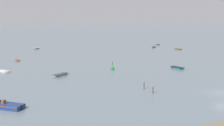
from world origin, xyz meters
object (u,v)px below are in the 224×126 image
Objects in this scene: rowboat_moored_9 at (61,75)px; channel_buoy at (112,68)px; rowboat_moored_3 at (4,71)px; rowboat_moored_6 at (178,49)px; rowboat_moored_8 at (154,47)px; rowboat_moored_1 at (17,60)px; rowboat_moored_7 at (37,49)px; mooring_post_near at (144,85)px; rowboat_moored_4 at (178,68)px; motorboat_moored_1 at (3,106)px; rowboat_moored_0 at (158,45)px; mooring_post_right at (153,90)px.

channel_buoy is at bearing -24.40° from rowboat_moored_9.
rowboat_moored_9 is at bearing 17.25° from rowboat_moored_3.
rowboat_moored_6 is 11.79m from rowboat_moored_8.
rowboat_moored_1 reaches higher than rowboat_moored_7.
mooring_post_near is (-2.00, -20.00, 0.22)m from channel_buoy.
rowboat_moored_4 reaches higher than rowboat_moored_7.
rowboat_moored_4 is 23.43m from mooring_post_near.
motorboat_moored_1 reaches higher than rowboat_moored_1.
channel_buoy reaches higher than motorboat_moored_1.
rowboat_moored_7 is (-56.11, 5.86, 0.00)m from rowboat_moored_0.
motorboat_moored_1 is at bearing -82.83° from rowboat_moored_4.
rowboat_moored_1 is 46.49m from motorboat_moored_1.
rowboat_moored_0 is 11.84m from rowboat_moored_8.
rowboat_moored_4 is 50.68m from rowboat_moored_8.
rowboat_moored_8 is 2.37× the size of mooring_post_near.
rowboat_moored_6 is 2.37× the size of mooring_post_right.
rowboat_moored_3 is at bearing 130.87° from mooring_post_near.
rowboat_moored_9 reaches higher than rowboat_moored_4.
rowboat_moored_6 is at bearing 130.14° from rowboat_moored_4.
mooring_post_near reaches higher than rowboat_moored_7.
mooring_post_near reaches higher than rowboat_moored_3.
channel_buoy is (-42.63, -30.38, 0.31)m from rowboat_moored_6.
rowboat_moored_0 is 0.79× the size of rowboat_moored_3.
channel_buoy is at bearing 47.26° from rowboat_moored_1.
rowboat_moored_3 is 2.39× the size of mooring_post_right.
rowboat_moored_4 is 1.18× the size of rowboat_moored_6.
rowboat_moored_4 is (-28.70, -55.09, 0.05)m from rowboat_moored_0.
rowboat_moored_7 is at bearing 101.33° from channel_buoy.
mooring_post_right reaches higher than rowboat_moored_6.
motorboat_moored_1 is 1.47× the size of rowboat_moored_8.
rowboat_moored_7 is 1.25× the size of channel_buoy.
rowboat_moored_7 is at bearing 129.74° from rowboat_moored_3.
rowboat_moored_4 reaches higher than rowboat_moored_3.
mooring_post_right is (23.67, -30.78, 0.52)m from rowboat_moored_3.
rowboat_moored_1 is 0.81× the size of rowboat_moored_9.
rowboat_moored_1 is at bearing 71.68° from rowboat_moored_9.
motorboat_moored_1 is 86.69m from rowboat_moored_6.
rowboat_moored_8 is 0.86× the size of rowboat_moored_9.
rowboat_moored_7 is at bearing -169.21° from rowboat_moored_4.
rowboat_moored_4 is 44.39m from rowboat_moored_6.
motorboat_moored_1 is 3.48× the size of mooring_post_near.
rowboat_moored_6 reaches higher than rowboat_moored_7.
rowboat_moored_3 is (-4.44, -17.21, 0.01)m from rowboat_moored_1.
rowboat_moored_0 is at bearing 87.51° from rowboat_moored_3.
rowboat_moored_8 reaches higher than rowboat_moored_1.
channel_buoy is (21.30, -24.65, 0.31)m from rowboat_moored_1.
mooring_post_right is (-47.04, -73.11, 0.55)m from rowboat_moored_0.
mooring_post_near reaches higher than mooring_post_right.
rowboat_moored_4 is (37.57, -29.98, 0.03)m from rowboat_moored_1.
mooring_post_near reaches higher than rowboat_moored_4.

